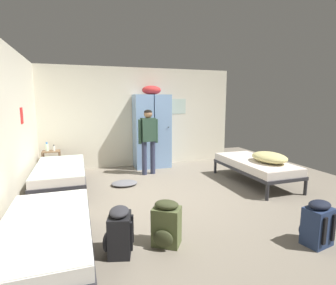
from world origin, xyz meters
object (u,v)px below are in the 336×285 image
(bed_left_front, at_px, (46,231))
(bed_right, at_px, (255,165))
(bedding_heap, at_px, (269,157))
(lotion_bottle, at_px, (54,148))
(person_traveler, at_px, (148,136))
(clothes_pile_grey, at_px, (124,183))
(backpack_black, at_px, (119,232))
(water_bottle, at_px, (47,147))
(bed_left_rear, at_px, (60,171))
(backpack_navy, at_px, (317,224))
(backpack_olive, at_px, (166,224))
(locker_bank, at_px, (152,130))
(shelf_unit, at_px, (52,161))

(bed_left_front, distance_m, bed_right, 4.18)
(bedding_heap, xyz_separation_m, lotion_bottle, (-4.12, 2.20, 0.04))
(person_traveler, distance_m, lotion_bottle, 2.16)
(clothes_pile_grey, bearing_deg, backpack_black, -100.73)
(water_bottle, bearing_deg, clothes_pile_grey, -40.01)
(person_traveler, xyz_separation_m, lotion_bottle, (-2.06, 0.57, -0.27))
(bed_right, height_order, bed_left_rear, same)
(backpack_navy, bearing_deg, backpack_olive, 161.80)
(person_traveler, xyz_separation_m, backpack_black, (-1.14, -3.08, -0.65))
(bed_left_front, xyz_separation_m, backpack_navy, (3.01, -0.58, -0.12))
(backpack_black, relative_size, backpack_olive, 1.00)
(person_traveler, bearing_deg, bed_left_front, -121.72)
(bed_left_front, height_order, backpack_navy, backpack_navy)
(locker_bank, distance_m, bed_right, 2.67)
(shelf_unit, bearing_deg, locker_bank, 0.61)
(backpack_black, bearing_deg, backpack_navy, -13.60)
(bed_left_front, height_order, person_traveler, person_traveler)
(bedding_heap, height_order, backpack_black, bedding_heap)
(bed_right, distance_m, backpack_olive, 3.04)
(bed_left_front, bearing_deg, shelf_unit, 93.91)
(shelf_unit, bearing_deg, water_bottle, 165.96)
(backpack_olive, bearing_deg, bed_right, 34.32)
(shelf_unit, bearing_deg, backpack_black, -74.94)
(lotion_bottle, bearing_deg, bed_left_front, -87.15)
(water_bottle, height_order, lotion_bottle, water_bottle)
(bed_right, height_order, bedding_heap, bedding_heap)
(water_bottle, xyz_separation_m, lotion_bottle, (0.15, -0.06, -0.03))
(bedding_heap, distance_m, backpack_black, 3.53)
(bed_right, relative_size, lotion_bottle, 13.17)
(locker_bank, bearing_deg, bedding_heap, -51.46)
(shelf_unit, bearing_deg, bed_left_front, -86.09)
(bed_right, xyz_separation_m, backpack_navy, (-0.80, -2.28, -0.12))
(locker_bank, distance_m, clothes_pile_grey, 1.85)
(water_bottle, distance_m, lotion_bottle, 0.16)
(bed_left_rear, height_order, lotion_bottle, lotion_bottle)
(bed_left_front, xyz_separation_m, backpack_olive, (1.31, -0.02, -0.12))
(bed_left_rear, relative_size, backpack_olive, 3.45)
(bed_left_front, distance_m, backpack_black, 0.75)
(clothes_pile_grey, bearing_deg, bedding_heap, -19.46)
(bed_left_front, bearing_deg, person_traveler, 58.28)
(bed_left_front, bearing_deg, locker_bank, 59.83)
(clothes_pile_grey, bearing_deg, bed_right, -14.97)
(locker_bank, distance_m, bed_left_front, 4.30)
(locker_bank, height_order, lotion_bottle, locker_bank)
(bed_left_rear, distance_m, backpack_black, 2.65)
(person_traveler, xyz_separation_m, backpack_navy, (1.13, -3.63, -0.65))
(bed_right, height_order, clothes_pile_grey, bed_right)
(bed_right, bearing_deg, bed_left_rear, 167.94)
(bed_left_front, relative_size, backpack_olive, 3.45)
(backpack_navy, bearing_deg, backpack_black, 166.40)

